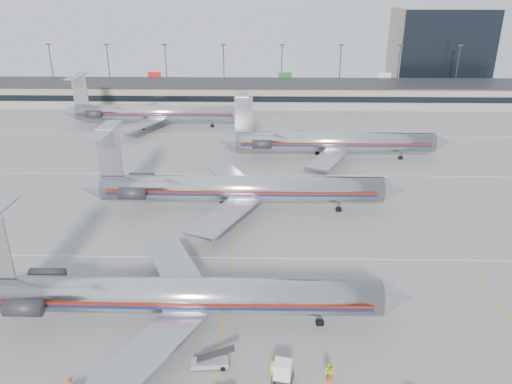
{
  "coord_description": "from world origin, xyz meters",
  "views": [
    {
      "loc": [
        4.39,
        -45.54,
        32.53
      ],
      "look_at": [
        2.96,
        21.17,
        4.5
      ],
      "focal_mm": 35.0,
      "sensor_mm": 36.0,
      "label": 1
    }
  ],
  "objects_px": {
    "jet_second_row": "(235,188)",
    "uld_container": "(283,371)",
    "belt_loader": "(211,362)",
    "jet_foreground": "(173,295)"
  },
  "relations": [
    {
      "from": "belt_loader",
      "to": "uld_container",
      "type": "bearing_deg",
      "value": -18.13
    },
    {
      "from": "uld_container",
      "to": "belt_loader",
      "type": "bearing_deg",
      "value": 178.04
    },
    {
      "from": "jet_foreground",
      "to": "belt_loader",
      "type": "relative_size",
      "value": 11.44
    },
    {
      "from": "jet_second_row",
      "to": "uld_container",
      "type": "distance_m",
      "value": 36.18
    },
    {
      "from": "jet_foreground",
      "to": "uld_container",
      "type": "bearing_deg",
      "value": -35.35
    },
    {
      "from": "jet_second_row",
      "to": "jet_foreground",
      "type": "bearing_deg",
      "value": -99.26
    },
    {
      "from": "uld_container",
      "to": "belt_loader",
      "type": "height_order",
      "value": "belt_loader"
    },
    {
      "from": "jet_second_row",
      "to": "uld_container",
      "type": "bearing_deg",
      "value": -79.91
    },
    {
      "from": "jet_foreground",
      "to": "belt_loader",
      "type": "height_order",
      "value": "jet_foreground"
    },
    {
      "from": "jet_second_row",
      "to": "belt_loader",
      "type": "xyz_separation_m",
      "value": [
        -0.21,
        -34.02,
        -3.21
      ]
    }
  ]
}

